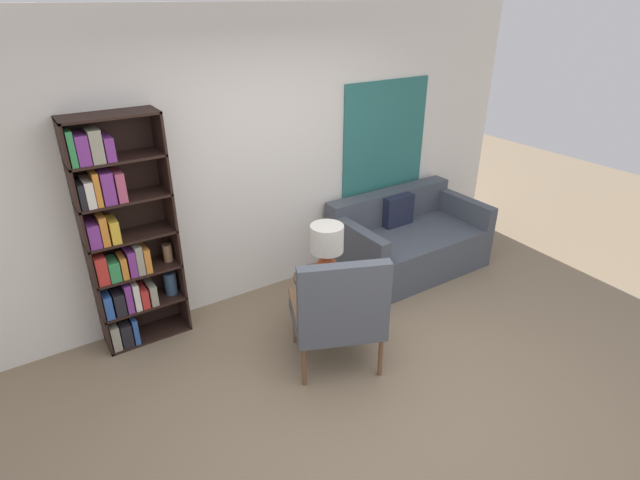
# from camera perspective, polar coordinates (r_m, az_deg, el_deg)

# --- Properties ---
(ground_plane) EXTENTS (14.00, 14.00, 0.00)m
(ground_plane) POSITION_cam_1_polar(r_m,az_deg,el_deg) (3.93, 7.37, -18.37)
(ground_plane) COLOR #847056
(wall_back) EXTENTS (6.40, 0.08, 2.70)m
(wall_back) POSITION_cam_1_polar(r_m,az_deg,el_deg) (4.74, -7.36, 8.89)
(wall_back) COLOR white
(wall_back) RESTS_ON ground_plane
(bookshelf) EXTENTS (0.71, 0.30, 1.97)m
(bookshelf) POSITION_cam_1_polar(r_m,az_deg,el_deg) (4.33, -21.77, -0.10)
(bookshelf) COLOR black
(bookshelf) RESTS_ON ground_plane
(armchair) EXTENTS (0.88, 0.84, 1.03)m
(armchair) POSITION_cam_1_polar(r_m,az_deg,el_deg) (3.87, 2.29, -7.98)
(armchair) COLOR brown
(armchair) RESTS_ON ground_plane
(couch) EXTENTS (1.61, 0.94, 0.80)m
(couch) POSITION_cam_1_polar(r_m,az_deg,el_deg) (5.57, 9.82, -0.14)
(couch) COLOR #474C56
(couch) RESTS_ON ground_plane
(side_table) EXTENTS (0.49, 0.49, 0.53)m
(side_table) POSITION_cam_1_polar(r_m,az_deg,el_deg) (4.40, 0.17, -4.85)
(side_table) COLOR brown
(side_table) RESTS_ON ground_plane
(table_lamp) EXTENTS (0.28, 0.28, 0.49)m
(table_lamp) POSITION_cam_1_polar(r_m,az_deg,el_deg) (4.21, 0.78, -0.77)
(table_lamp) COLOR #C65128
(table_lamp) RESTS_ON side_table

